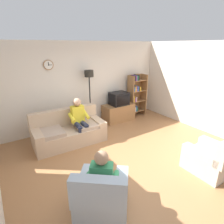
{
  "coord_description": "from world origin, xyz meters",
  "views": [
    {
      "loc": [
        -2.6,
        -2.86,
        2.58
      ],
      "look_at": [
        0.03,
        1.09,
        0.87
      ],
      "focal_mm": 29.93,
      "sensor_mm": 36.0,
      "label": 1
    }
  ],
  "objects_px": {
    "armchair_near_window": "(102,196)",
    "person_on_couch": "(79,118)",
    "armchair_near_bookshelf": "(211,159)",
    "tv": "(119,99)",
    "bookshelf": "(136,94)",
    "floor_lamp": "(89,83)",
    "person_in_left_armchair": "(103,176)",
    "couch": "(69,132)",
    "tv_stand": "(118,112)"
  },
  "relations": [
    {
      "from": "armchair_near_window",
      "to": "person_on_couch",
      "type": "distance_m",
      "value": 2.51
    },
    {
      "from": "armchair_near_bookshelf",
      "to": "tv",
      "type": "bearing_deg",
      "value": 89.3
    },
    {
      "from": "bookshelf",
      "to": "armchair_near_window",
      "type": "height_order",
      "value": "bookshelf"
    },
    {
      "from": "tv",
      "to": "floor_lamp",
      "type": "relative_size",
      "value": 0.32
    },
    {
      "from": "armchair_near_bookshelf",
      "to": "person_in_left_armchair",
      "type": "xyz_separation_m",
      "value": [
        -2.4,
        0.46,
        0.32
      ]
    },
    {
      "from": "couch",
      "to": "armchair_near_bookshelf",
      "type": "relative_size",
      "value": 2.14
    },
    {
      "from": "tv_stand",
      "to": "armchair_near_bookshelf",
      "type": "height_order",
      "value": "armchair_near_bookshelf"
    },
    {
      "from": "bookshelf",
      "to": "couch",
      "type": "bearing_deg",
      "value": -167.49
    },
    {
      "from": "tv",
      "to": "person_in_left_armchair",
      "type": "height_order",
      "value": "person_in_left_armchair"
    },
    {
      "from": "bookshelf",
      "to": "armchair_near_bookshelf",
      "type": "bearing_deg",
      "value": -104.04
    },
    {
      "from": "armchair_near_window",
      "to": "tv_stand",
      "type": "bearing_deg",
      "value": 50.87
    },
    {
      "from": "couch",
      "to": "tv",
      "type": "distance_m",
      "value": 2.21
    },
    {
      "from": "armchair_near_bookshelf",
      "to": "armchair_near_window",
      "type": "bearing_deg",
      "value": 170.94
    },
    {
      "from": "couch",
      "to": "armchair_near_bookshelf",
      "type": "height_order",
      "value": "same"
    },
    {
      "from": "bookshelf",
      "to": "person_in_left_armchair",
      "type": "relative_size",
      "value": 1.4
    },
    {
      "from": "tv",
      "to": "armchair_near_window",
      "type": "distance_m",
      "value": 3.97
    },
    {
      "from": "floor_lamp",
      "to": "tv_stand",
      "type": "bearing_deg",
      "value": -5.35
    },
    {
      "from": "bookshelf",
      "to": "tv",
      "type": "bearing_deg",
      "value": -173.5
    },
    {
      "from": "couch",
      "to": "armchair_near_window",
      "type": "relative_size",
      "value": 1.63
    },
    {
      "from": "tv",
      "to": "bookshelf",
      "type": "xyz_separation_m",
      "value": [
        0.84,
        0.1,
        0.01
      ]
    },
    {
      "from": "armchair_near_window",
      "to": "armchair_near_bookshelf",
      "type": "height_order",
      "value": "same"
    },
    {
      "from": "bookshelf",
      "to": "floor_lamp",
      "type": "xyz_separation_m",
      "value": [
        -1.9,
        0.03,
        0.63
      ]
    },
    {
      "from": "tv_stand",
      "to": "person_in_left_armchair",
      "type": "height_order",
      "value": "person_in_left_armchair"
    },
    {
      "from": "tv_stand",
      "to": "floor_lamp",
      "type": "height_order",
      "value": "floor_lamp"
    },
    {
      "from": "floor_lamp",
      "to": "armchair_near_window",
      "type": "bearing_deg",
      "value": -114.4
    },
    {
      "from": "armchair_near_bookshelf",
      "to": "tv_stand",
      "type": "bearing_deg",
      "value": 89.31
    },
    {
      "from": "tv",
      "to": "person_in_left_armchair",
      "type": "bearing_deg",
      "value": -129.36
    },
    {
      "from": "floor_lamp",
      "to": "person_on_couch",
      "type": "distance_m",
      "value": 1.32
    },
    {
      "from": "floor_lamp",
      "to": "person_in_left_armchair",
      "type": "distance_m",
      "value": 3.49
    },
    {
      "from": "floor_lamp",
      "to": "person_on_couch",
      "type": "xyz_separation_m",
      "value": [
        -0.75,
        -0.79,
        -0.75
      ]
    },
    {
      "from": "floor_lamp",
      "to": "armchair_near_bookshelf",
      "type": "height_order",
      "value": "floor_lamp"
    },
    {
      "from": "tv",
      "to": "armchair_near_window",
      "type": "bearing_deg",
      "value": -129.36
    },
    {
      "from": "tv_stand",
      "to": "person_in_left_armchair",
      "type": "xyz_separation_m",
      "value": [
        -2.44,
        -3.0,
        0.31
      ]
    },
    {
      "from": "tv_stand",
      "to": "bookshelf",
      "type": "relative_size",
      "value": 0.7
    },
    {
      "from": "person_on_couch",
      "to": "person_in_left_armchair",
      "type": "xyz_separation_m",
      "value": [
        -0.63,
        -2.31,
        -0.09
      ]
    },
    {
      "from": "bookshelf",
      "to": "floor_lamp",
      "type": "height_order",
      "value": "floor_lamp"
    },
    {
      "from": "armchair_near_window",
      "to": "armchair_near_bookshelf",
      "type": "bearing_deg",
      "value": -9.06
    },
    {
      "from": "person_on_couch",
      "to": "tv_stand",
      "type": "bearing_deg",
      "value": 20.87
    },
    {
      "from": "tv_stand",
      "to": "armchair_near_bookshelf",
      "type": "xyz_separation_m",
      "value": [
        -0.04,
        -3.46,
        -0.01
      ]
    },
    {
      "from": "couch",
      "to": "bookshelf",
      "type": "relative_size",
      "value": 1.23
    },
    {
      "from": "tv_stand",
      "to": "floor_lamp",
      "type": "distance_m",
      "value": 1.57
    },
    {
      "from": "tv",
      "to": "tv_stand",
      "type": "bearing_deg",
      "value": 90.0
    },
    {
      "from": "couch",
      "to": "tv",
      "type": "xyz_separation_m",
      "value": [
        2.08,
        0.55,
        0.5
      ]
    },
    {
      "from": "armchair_near_window",
      "to": "couch",
      "type": "bearing_deg",
      "value": 80.65
    },
    {
      "from": "tv",
      "to": "armchair_near_bookshelf",
      "type": "distance_m",
      "value": 3.47
    },
    {
      "from": "person_on_couch",
      "to": "person_in_left_armchair",
      "type": "distance_m",
      "value": 2.4
    },
    {
      "from": "bookshelf",
      "to": "armchair_near_bookshelf",
      "type": "distance_m",
      "value": 3.67
    },
    {
      "from": "person_on_couch",
      "to": "person_in_left_armchair",
      "type": "height_order",
      "value": "person_on_couch"
    },
    {
      "from": "bookshelf",
      "to": "person_in_left_armchair",
      "type": "xyz_separation_m",
      "value": [
        -3.28,
        -3.07,
        -0.22
      ]
    },
    {
      "from": "couch",
      "to": "bookshelf",
      "type": "height_order",
      "value": "bookshelf"
    }
  ]
}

